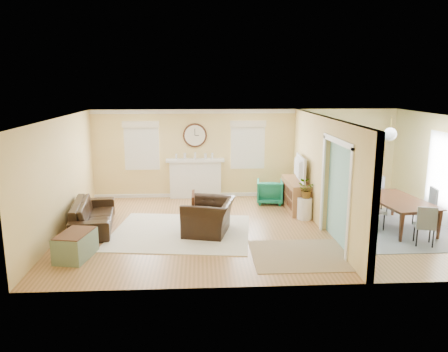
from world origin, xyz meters
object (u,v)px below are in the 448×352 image
(green_chair, at_px, (270,192))
(dining_table, at_px, (398,214))
(eames_chair, at_px, (209,217))
(sofa, at_px, (93,215))
(credenza, at_px, (296,195))

(green_chair, relative_size, dining_table, 0.37)
(dining_table, bearing_deg, eames_chair, 83.97)
(eames_chair, relative_size, green_chair, 1.62)
(sofa, distance_m, eames_chair, 2.76)
(sofa, xyz_separation_m, dining_table, (7.16, -0.39, 0.02))
(eames_chair, distance_m, credenza, 2.97)
(credenza, distance_m, dining_table, 2.65)
(eames_chair, bearing_deg, green_chair, 157.73)
(sofa, relative_size, eames_chair, 1.87)
(green_chair, xyz_separation_m, credenza, (0.61, -0.66, 0.07))
(eames_chair, xyz_separation_m, dining_table, (4.46, 0.12, -0.04))
(green_chair, height_order, credenza, credenza)
(credenza, xyz_separation_m, dining_table, (2.07, -1.65, -0.05))
(sofa, relative_size, credenza, 1.40)
(green_chair, height_order, dining_table, dining_table)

